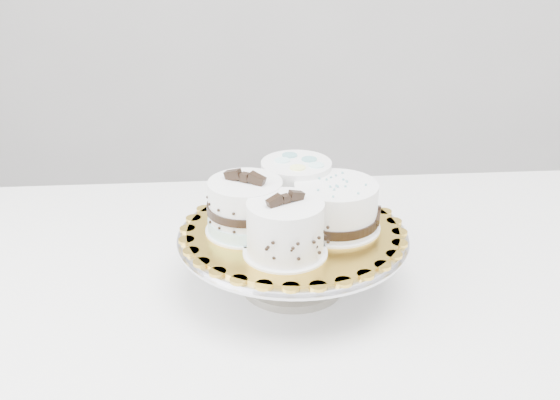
{
  "coord_description": "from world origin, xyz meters",
  "views": [
    {
      "loc": [
        0.03,
        -0.88,
        1.32
      ],
      "look_at": [
        0.0,
        0.02,
        0.9
      ],
      "focal_mm": 45.0,
      "sensor_mm": 36.0,
      "label": 1
    }
  ],
  "objects_px": {
    "cake_stand": "(293,249)",
    "cake_ribbon": "(337,208)",
    "cake_dots": "(296,185)",
    "cake_banded": "(246,208)",
    "cake_board": "(293,231)",
    "cake_swirl": "(285,230)",
    "table": "(311,328)"
  },
  "relations": [
    {
      "from": "cake_dots",
      "to": "cake_swirl",
      "type": "bearing_deg",
      "value": -87.74
    },
    {
      "from": "table",
      "to": "cake_stand",
      "type": "relative_size",
      "value": 4.02
    },
    {
      "from": "cake_stand",
      "to": "cake_board",
      "type": "bearing_deg",
      "value": -135.0
    },
    {
      "from": "cake_swirl",
      "to": "cake_ribbon",
      "type": "bearing_deg",
      "value": 13.57
    },
    {
      "from": "cake_stand",
      "to": "cake_ribbon",
      "type": "xyz_separation_m",
      "value": [
        0.06,
        0.01,
        0.07
      ]
    },
    {
      "from": "table",
      "to": "cake_ribbon",
      "type": "relative_size",
      "value": 9.57
    },
    {
      "from": "table",
      "to": "cake_swirl",
      "type": "xyz_separation_m",
      "value": [
        -0.04,
        -0.06,
        0.2
      ]
    },
    {
      "from": "cake_board",
      "to": "cake_swirl",
      "type": "xyz_separation_m",
      "value": [
        -0.01,
        -0.07,
        0.04
      ]
    },
    {
      "from": "cake_stand",
      "to": "cake_banded",
      "type": "relative_size",
      "value": 2.41
    },
    {
      "from": "cake_stand",
      "to": "cake_dots",
      "type": "relative_size",
      "value": 2.63
    },
    {
      "from": "cake_ribbon",
      "to": "cake_board",
      "type": "bearing_deg",
      "value": -163.82
    },
    {
      "from": "cake_swirl",
      "to": "cake_ribbon",
      "type": "xyz_separation_m",
      "value": [
        0.07,
        0.08,
        -0.0
      ]
    },
    {
      "from": "table",
      "to": "cake_ribbon",
      "type": "bearing_deg",
      "value": 25.39
    },
    {
      "from": "cake_dots",
      "to": "cake_ribbon",
      "type": "relative_size",
      "value": 0.9
    },
    {
      "from": "cake_board",
      "to": "cake_swirl",
      "type": "height_order",
      "value": "cake_swirl"
    },
    {
      "from": "cake_ribbon",
      "to": "cake_stand",
      "type": "bearing_deg",
      "value": -163.82
    },
    {
      "from": "table",
      "to": "cake_banded",
      "type": "relative_size",
      "value": 9.71
    },
    {
      "from": "cake_board",
      "to": "cake_banded",
      "type": "xyz_separation_m",
      "value": [
        -0.07,
        -0.01,
        0.04
      ]
    },
    {
      "from": "cake_dots",
      "to": "cake_banded",
      "type": "bearing_deg",
      "value": -126.18
    },
    {
      "from": "table",
      "to": "cake_board",
      "type": "height_order",
      "value": "cake_board"
    },
    {
      "from": "cake_stand",
      "to": "cake_ribbon",
      "type": "relative_size",
      "value": 2.38
    },
    {
      "from": "cake_stand",
      "to": "cake_dots",
      "type": "height_order",
      "value": "cake_dots"
    },
    {
      "from": "table",
      "to": "cake_board",
      "type": "relative_size",
      "value": 4.39
    },
    {
      "from": "table",
      "to": "cake_swirl",
      "type": "height_order",
      "value": "cake_swirl"
    },
    {
      "from": "table",
      "to": "cake_ribbon",
      "type": "xyz_separation_m",
      "value": [
        0.03,
        0.02,
        0.2
      ]
    },
    {
      "from": "cake_stand",
      "to": "cake_swirl",
      "type": "distance_m",
      "value": 0.1
    },
    {
      "from": "table",
      "to": "cake_swirl",
      "type": "distance_m",
      "value": 0.22
    },
    {
      "from": "cake_board",
      "to": "cake_banded",
      "type": "height_order",
      "value": "cake_banded"
    },
    {
      "from": "table",
      "to": "cake_board",
      "type": "xyz_separation_m",
      "value": [
        -0.03,
        0.01,
        0.16
      ]
    },
    {
      "from": "cake_stand",
      "to": "cake_dots",
      "type": "xyz_separation_m",
      "value": [
        0.0,
        0.07,
        0.07
      ]
    },
    {
      "from": "cake_board",
      "to": "cake_dots",
      "type": "bearing_deg",
      "value": 87.29
    },
    {
      "from": "table",
      "to": "cake_stand",
      "type": "xyz_separation_m",
      "value": [
        -0.03,
        0.01,
        0.13
      ]
    }
  ]
}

